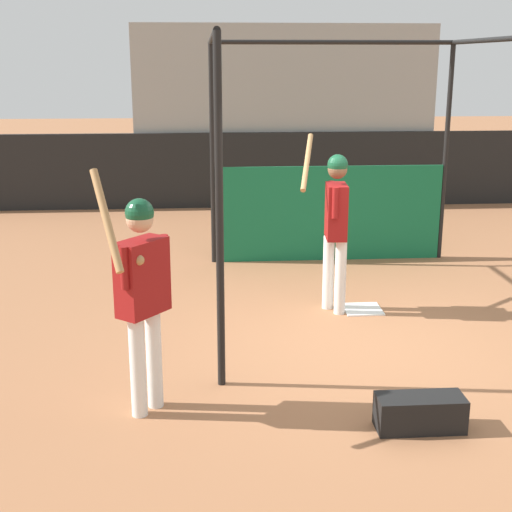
% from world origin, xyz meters
% --- Properties ---
extents(ground_plane, '(60.00, 60.00, 0.00)m').
position_xyz_m(ground_plane, '(0.00, 0.00, 0.00)').
color(ground_plane, '#9E6642').
extents(outfield_wall, '(24.00, 0.12, 1.47)m').
position_xyz_m(outfield_wall, '(0.00, 7.26, 0.74)').
color(outfield_wall, black).
rests_on(outfield_wall, ground).
extents(bleacher_section, '(5.95, 4.00, 3.55)m').
position_xyz_m(bleacher_section, '(0.00, 9.32, 1.77)').
color(bleacher_section, '#9E9E99').
rests_on(bleacher_section, ground).
extents(batting_cage, '(3.42, 4.15, 3.11)m').
position_xyz_m(batting_cage, '(0.17, 2.47, 1.35)').
color(batting_cage, black).
rests_on(batting_cage, ground).
extents(home_plate, '(0.44, 0.44, 0.02)m').
position_xyz_m(home_plate, '(0.21, 1.05, 0.01)').
color(home_plate, white).
rests_on(home_plate, ground).
extents(player_batter, '(0.55, 0.92, 2.01)m').
position_xyz_m(player_batter, '(-0.15, 1.06, 1.12)').
color(player_batter, white).
rests_on(player_batter, ground).
extents(player_waiting, '(0.59, 0.76, 2.06)m').
position_xyz_m(player_waiting, '(-2.14, -1.29, 1.10)').
color(player_waiting, white).
rests_on(player_waiting, ground).
extents(equipment_bag, '(0.70, 0.28, 0.28)m').
position_xyz_m(equipment_bag, '(0.05, -1.75, 0.14)').
color(equipment_bag, black).
rests_on(equipment_bag, ground).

